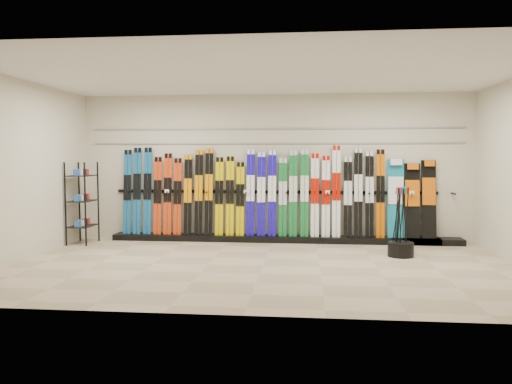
# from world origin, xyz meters

# --- Properties ---
(floor) EXTENTS (8.00, 8.00, 0.00)m
(floor) POSITION_xyz_m (0.00, 0.00, 0.00)
(floor) COLOR tan
(floor) RESTS_ON ground
(back_wall) EXTENTS (8.00, 0.00, 8.00)m
(back_wall) POSITION_xyz_m (0.00, 2.50, 1.50)
(back_wall) COLOR beige
(back_wall) RESTS_ON floor
(left_wall) EXTENTS (0.00, 5.00, 5.00)m
(left_wall) POSITION_xyz_m (-4.00, 0.00, 1.50)
(left_wall) COLOR beige
(left_wall) RESTS_ON floor
(ceiling) EXTENTS (8.00, 8.00, 0.00)m
(ceiling) POSITION_xyz_m (0.00, 0.00, 3.00)
(ceiling) COLOR silver
(ceiling) RESTS_ON back_wall
(ski_rack_base) EXTENTS (8.00, 0.40, 0.12)m
(ski_rack_base) POSITION_xyz_m (0.22, 2.28, 0.06)
(ski_rack_base) COLOR black
(ski_rack_base) RESTS_ON floor
(skis) EXTENTS (5.36, 0.20, 1.83)m
(skis) POSITION_xyz_m (-0.44, 2.31, 0.97)
(skis) COLOR #11548E
(skis) RESTS_ON ski_rack_base
(snowboards) EXTENTS (0.95, 0.24, 1.56)m
(snowboards) POSITION_xyz_m (2.75, 2.36, 0.88)
(snowboards) COLOR #14728C
(snowboards) RESTS_ON ski_rack_base
(accessory_rack) EXTENTS (0.40, 0.60, 1.62)m
(accessory_rack) POSITION_xyz_m (-3.75, 1.70, 0.81)
(accessory_rack) COLOR black
(accessory_rack) RESTS_ON floor
(pole_bin) EXTENTS (0.44, 0.44, 0.25)m
(pole_bin) POSITION_xyz_m (2.31, 0.97, 0.12)
(pole_bin) COLOR black
(pole_bin) RESTS_ON floor
(ski_poles) EXTENTS (0.29, 0.38, 1.18)m
(ski_poles) POSITION_xyz_m (2.30, 1.01, 0.61)
(ski_poles) COLOR black
(ski_poles) RESTS_ON pole_bin
(slatwall_rail_0) EXTENTS (7.60, 0.02, 0.03)m
(slatwall_rail_0) POSITION_xyz_m (0.00, 2.48, 2.00)
(slatwall_rail_0) COLOR gray
(slatwall_rail_0) RESTS_ON back_wall
(slatwall_rail_1) EXTENTS (7.60, 0.02, 0.03)m
(slatwall_rail_1) POSITION_xyz_m (0.00, 2.48, 2.30)
(slatwall_rail_1) COLOR gray
(slatwall_rail_1) RESTS_ON back_wall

